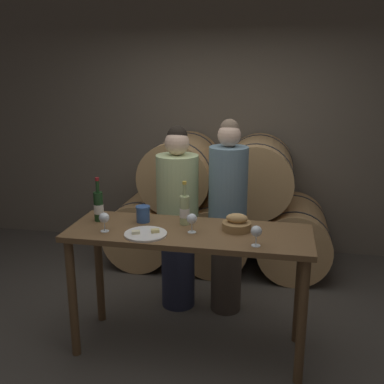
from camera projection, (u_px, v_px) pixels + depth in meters
ground_plane at (189, 347)px, 3.45m from camera, size 10.00×10.00×0.00m
stone_wall_back at (227, 111)px, 5.08m from camera, size 10.00×0.12×3.20m
barrel_stack at (219, 208)px, 4.78m from camera, size 2.33×0.93×1.39m
tasting_table at (189, 249)px, 3.23m from camera, size 1.73×0.61×0.95m
person_left at (178, 219)px, 3.86m from camera, size 0.36×0.36×1.61m
person_right at (227, 217)px, 3.77m from camera, size 0.32×0.32×1.68m
wine_bottle_red at (99, 206)px, 3.36m from camera, size 0.07×0.07×0.33m
wine_bottle_white at (185, 210)px, 3.29m from camera, size 0.07×0.07×0.33m
blue_crock at (143, 213)px, 3.36m from camera, size 0.11×0.11×0.12m
bread_basket at (237, 224)px, 3.19m from camera, size 0.21×0.21×0.12m
cheese_plate at (146, 234)px, 3.10m from camera, size 0.30×0.30×0.04m
wine_glass_far_left at (104, 218)px, 3.15m from camera, size 0.07×0.07×0.14m
wine_glass_left at (192, 219)px, 3.13m from camera, size 0.07×0.07×0.14m
wine_glass_center at (256, 232)px, 2.89m from camera, size 0.07×0.07×0.14m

